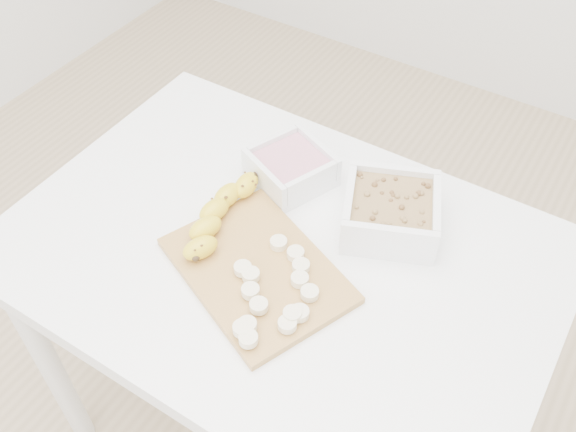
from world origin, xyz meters
The scene contains 7 objects.
ground centered at (0.00, 0.00, 0.00)m, with size 3.50×3.50×0.00m, color #C6AD89.
table centered at (0.00, 0.00, 0.65)m, with size 1.00×0.70×0.75m.
bowl_yogurt centered at (-0.08, 0.17, 0.78)m, with size 0.19×0.19×0.07m.
bowl_granola centered at (0.14, 0.16, 0.79)m, with size 0.22×0.22×0.08m.
cutting_board centered at (0.00, -0.07, 0.76)m, with size 0.32×0.23×0.01m, color #AF7E42.
banana centered at (-0.12, -0.02, 0.78)m, with size 0.06×0.23×0.04m, color gold, non-canonical shape.
banana_slices centered at (0.06, -0.11, 0.78)m, with size 0.16×0.23×0.02m.
Camera 1 is at (0.42, -0.63, 1.65)m, focal length 40.00 mm.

